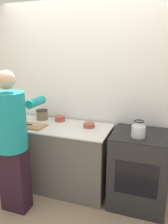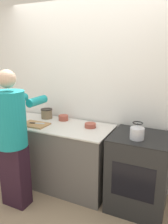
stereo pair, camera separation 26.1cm
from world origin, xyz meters
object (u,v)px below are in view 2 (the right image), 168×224
at_px(person, 13,136).
at_px(bowl_prep, 63,118).
at_px(oven, 138,172).
at_px(cutting_board, 35,124).
at_px(canister_jar, 47,114).
at_px(knife, 37,123).
at_px(kettle, 137,132).

xyz_separation_m(person, bowl_prep, (0.21, 0.80, 0.03)).
xyz_separation_m(oven, cutting_board, (-1.38, -0.13, 0.43)).
bearing_deg(canister_jar, cutting_board, -83.63).
distance_m(person, knife, 0.47).
bearing_deg(cutting_board, oven, 5.38).
height_order(knife, kettle, kettle).
relative_size(oven, cutting_board, 2.53).
bearing_deg(kettle, knife, 179.73).
height_order(kettle, bowl_prep, kettle).
xyz_separation_m(kettle, canister_jar, (-1.39, 0.32, -0.04)).
bearing_deg(kettle, oven, 78.21).
relative_size(knife, bowl_prep, 1.51).
xyz_separation_m(person, knife, (-0.02, 0.47, 0.01)).
relative_size(oven, canister_jar, 5.44).
relative_size(oven, kettle, 4.84).
relative_size(kettle, bowl_prep, 1.35).
distance_m(knife, canister_jar, 0.32).
distance_m(oven, knife, 1.44).
distance_m(person, cutting_board, 0.46).
xyz_separation_m(oven, knife, (-1.37, -0.11, 0.45)).
bearing_deg(person, oven, 23.41).
distance_m(cutting_board, kettle, 1.36).
bearing_deg(person, canister_jar, 95.04).
distance_m(person, kettle, 1.41).
bearing_deg(knife, bowl_prep, 40.11).
relative_size(knife, canister_jar, 1.25).
height_order(knife, canister_jar, canister_jar).
height_order(oven, bowl_prep, bowl_prep).
distance_m(cutting_board, bowl_prep, 0.42).
height_order(oven, knife, oven).
xyz_separation_m(knife, kettle, (1.34, -0.01, 0.09)).
height_order(knife, bowl_prep, bowl_prep).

